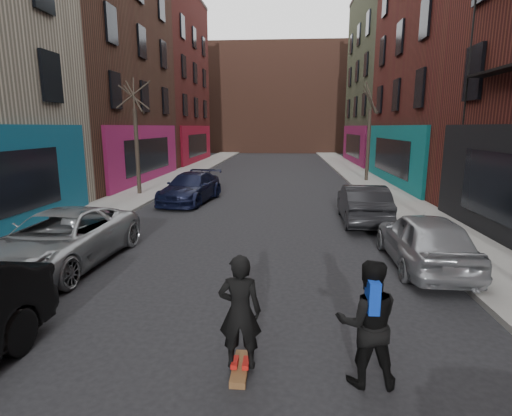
% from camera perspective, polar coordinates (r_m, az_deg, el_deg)
% --- Properties ---
extents(sidewalk_left, '(2.50, 84.00, 0.13)m').
position_cam_1_polar(sidewalk_left, '(32.42, -8.96, 5.47)').
color(sidewalk_left, gray).
rests_on(sidewalk_left, ground).
extents(sidewalk_right, '(2.50, 84.00, 0.13)m').
position_cam_1_polar(sidewalk_right, '(31.96, 13.52, 5.20)').
color(sidewalk_right, gray).
rests_on(sidewalk_right, ground).
extents(building_far, '(40.00, 10.00, 14.00)m').
position_cam_1_polar(building_far, '(57.50, 3.28, 15.11)').
color(building_far, '#47281E').
rests_on(building_far, ground).
extents(tree_left_far, '(2.00, 2.00, 6.50)m').
position_cam_1_polar(tree_left_far, '(20.73, -16.80, 10.94)').
color(tree_left_far, black).
rests_on(tree_left_far, sidewalk_left).
extents(tree_right_far, '(2.00, 2.00, 6.80)m').
position_cam_1_polar(tree_right_far, '(25.87, 15.87, 11.35)').
color(tree_right_far, black).
rests_on(tree_right_far, sidewalk_right).
extents(parked_left_far, '(2.52, 5.07, 1.38)m').
position_cam_1_polar(parked_left_far, '(11.04, -26.15, -4.04)').
color(parked_left_far, gray).
rests_on(parked_left_far, ground).
extents(parked_left_end, '(2.49, 4.84, 1.34)m').
position_cam_1_polar(parked_left_end, '(18.60, -9.31, 2.88)').
color(parked_left_end, black).
rests_on(parked_left_end, ground).
extents(parked_right_far, '(1.71, 4.13, 1.40)m').
position_cam_1_polar(parked_right_far, '(10.70, 22.93, -4.18)').
color(parked_right_far, gray).
rests_on(parked_right_far, ground).
extents(parked_right_end, '(1.62, 4.28, 1.39)m').
position_cam_1_polar(parked_right_end, '(14.92, 15.01, 0.60)').
color(parked_right_end, black).
rests_on(parked_right_end, ground).
extents(skateboard, '(0.22, 0.80, 0.10)m').
position_cam_1_polar(skateboard, '(6.14, -2.23, -21.92)').
color(skateboard, brown).
rests_on(skateboard, ground).
extents(skateboarder, '(0.60, 0.39, 1.65)m').
position_cam_1_polar(skateboarder, '(5.70, -2.30, -14.57)').
color(skateboarder, black).
rests_on(skateboarder, skateboard).
extents(pedestrian, '(0.86, 0.67, 1.75)m').
position_cam_1_polar(pedestrian, '(5.71, 15.64, -15.45)').
color(pedestrian, black).
rests_on(pedestrian, ground).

